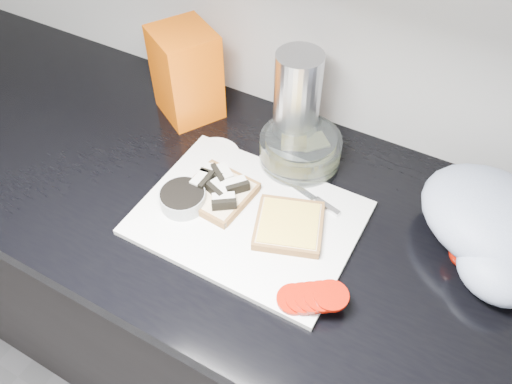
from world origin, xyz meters
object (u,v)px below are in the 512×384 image
glass_bowl (300,151)px  steel_canister (297,104)px  bread_bag (186,74)px  cutting_board (248,218)px

glass_bowl → steel_canister: steel_canister is taller
steel_canister → bread_bag: bearing=-177.9°
glass_bowl → bread_bag: bearing=173.1°
bread_bag → steel_canister: steel_canister is taller
bread_bag → steel_canister: size_ratio=0.91×
cutting_board → steel_canister: 0.25m
glass_bowl → steel_canister: size_ratio=0.74×
cutting_board → glass_bowl: glass_bowl is taller
bread_bag → steel_canister: (0.26, 0.01, 0.01)m
cutting_board → bread_bag: bread_bag is taller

